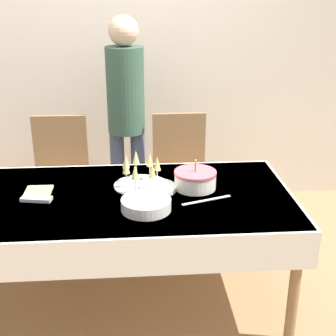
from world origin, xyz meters
TOP-DOWN VIEW (x-y plane):
  - ground_plane at (0.00, 0.00)m, footprint 12.00×12.00m
  - wall_back at (0.00, 1.58)m, footprint 8.00×0.05m
  - dining_table at (0.00, 0.00)m, footprint 2.02×1.00m
  - dining_chair_far_left at (-0.45, 0.82)m, footprint 0.43×0.43m
  - dining_chair_far_right at (0.45, 0.82)m, footprint 0.42×0.42m
  - birthday_cake at (0.46, 0.08)m, footprint 0.25×0.25m
  - champagne_tray at (0.14, 0.14)m, footprint 0.33×0.33m
  - plate_stack_main at (0.16, -0.19)m, footprint 0.27×0.27m
  - plate_stack_dessert at (0.24, 0.06)m, footprint 0.22×0.22m
  - cake_knife at (0.50, -0.10)m, footprint 0.29×0.12m
  - fork_pile at (-0.44, -0.03)m, footprint 0.18×0.09m
  - napkin_pile at (-0.45, 0.08)m, footprint 0.15×0.15m
  - person_standing at (0.05, 1.01)m, footprint 0.28×0.28m

SIDE VIEW (x-z plane):
  - ground_plane at x=0.00m, z-range 0.00..0.00m
  - dining_chair_far_left at x=-0.45m, z-range 0.05..1.01m
  - dining_chair_far_right at x=0.45m, z-range 0.05..1.01m
  - dining_table at x=0.00m, z-range 0.26..0.99m
  - cake_knife at x=0.50m, z-range 0.73..0.73m
  - napkin_pile at x=-0.45m, z-range 0.73..0.74m
  - fork_pile at x=-0.44m, z-range 0.73..0.75m
  - plate_stack_dessert at x=0.24m, z-range 0.73..0.76m
  - plate_stack_main at x=0.16m, z-range 0.73..0.79m
  - birthday_cake at x=0.46m, z-range 0.69..0.87m
  - champagne_tray at x=0.14m, z-range 0.72..0.90m
  - person_standing at x=0.05m, z-range 0.17..1.83m
  - wall_back at x=0.00m, z-range 0.00..2.70m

